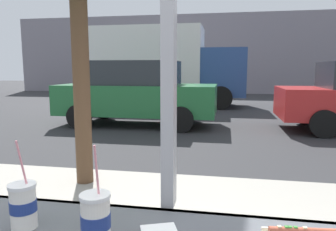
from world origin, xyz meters
TOP-DOWN VIEW (x-y plane):
  - ground_plane at (0.00, 8.00)m, footprint 60.00×60.00m
  - building_facade_far at (0.00, 20.10)m, footprint 28.00×1.20m
  - soda_cup_left at (-0.16, -0.27)m, footprint 0.09×0.09m
  - soda_cup_right at (-0.46, -0.20)m, footprint 0.09×0.09m
  - napkin_wrapper at (0.01, -0.14)m, footprint 0.14×0.13m
  - parked_car_green at (-2.18, 7.33)m, footprint 4.27×1.92m
  - box_truck at (-2.40, 12.21)m, footprint 6.31×2.44m

SIDE VIEW (x-z plane):
  - ground_plane at x=0.00m, z-range 0.00..0.00m
  - parked_car_green at x=-2.18m, z-range 0.01..1.77m
  - napkin_wrapper at x=0.01m, z-range 0.99..1.00m
  - soda_cup_right at x=-0.46m, z-range 0.92..1.23m
  - soda_cup_left at x=-0.16m, z-range 0.92..1.24m
  - box_truck at x=-2.40m, z-range 0.10..3.35m
  - building_facade_far at x=0.00m, z-range 0.00..4.98m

